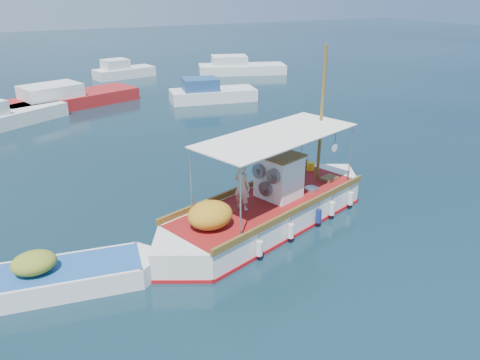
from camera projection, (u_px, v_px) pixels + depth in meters
name	position (u px, v px, depth m)	size (l,w,h in m)	color
ground	(251.00, 229.00, 15.42)	(160.00, 160.00, 0.00)	black
fishing_caique	(267.00, 211.00, 15.51)	(9.08, 4.71, 5.85)	white
dinghy	(63.00, 278.00, 12.33)	(5.40, 2.12, 1.33)	white
bg_boat_n	(67.00, 99.00, 30.63)	(9.14, 5.40, 1.80)	#A41B1B
bg_boat_ne	(210.00, 94.00, 32.20)	(6.12, 3.23, 1.80)	silver
bg_boat_e	(239.00, 68.00, 42.17)	(8.13, 4.96, 1.80)	silver
bg_boat_far_n	(123.00, 72.00, 40.38)	(5.38, 3.02, 1.80)	silver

